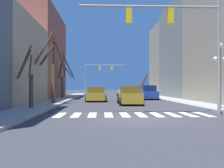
% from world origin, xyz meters
% --- Properties ---
extents(ground_plane, '(240.00, 240.00, 0.00)m').
position_xyz_m(ground_plane, '(0.00, 0.00, 0.00)').
color(ground_plane, '#38383D').
extents(sidewalk_left, '(2.47, 90.00, 0.15)m').
position_xyz_m(sidewalk_left, '(-6.44, 0.00, 0.07)').
color(sidewalk_left, '#9E9E99').
rests_on(sidewalk_left, ground_plane).
extents(building_row_left, '(6.00, 36.70, 12.47)m').
position_xyz_m(building_row_left, '(-10.67, 12.27, 5.53)').
color(building_row_left, '#515B66').
rests_on(building_row_left, ground_plane).
extents(building_row_right, '(6.00, 44.75, 13.28)m').
position_xyz_m(building_row_right, '(10.67, 17.86, 6.01)').
color(building_row_right, '#934C3D').
rests_on(building_row_right, ground_plane).
extents(crosswalk_stripes, '(8.55, 2.60, 0.01)m').
position_xyz_m(crosswalk_stripes, '(0.00, 1.95, 0.00)').
color(crosswalk_stripes, white).
rests_on(crosswalk_stripes, ground_plane).
extents(traffic_signal_near, '(8.04, 0.28, 6.52)m').
position_xyz_m(traffic_signal_near, '(2.60, 1.98, 4.79)').
color(traffic_signal_near, gray).
rests_on(traffic_signal_near, ground_plane).
extents(traffic_signal_far, '(8.07, 0.28, 6.25)m').
position_xyz_m(traffic_signal_far, '(-2.55, 38.72, 4.61)').
color(traffic_signal_far, gray).
rests_on(traffic_signal_far, ground_plane).
extents(street_lamp_right_corner, '(0.95, 0.36, 4.37)m').
position_xyz_m(street_lamp_right_corner, '(6.20, 4.53, 3.24)').
color(street_lamp_right_corner, '#1E4C2D').
rests_on(street_lamp_right_corner, sidewalk_right).
extents(car_parked_right_near, '(2.19, 4.59, 1.53)m').
position_xyz_m(car_parked_right_near, '(-2.34, 15.69, 0.72)').
color(car_parked_right_near, '#A38423').
rests_on(car_parked_right_near, ground_plane).
extents(car_parked_left_far, '(2.04, 4.42, 1.63)m').
position_xyz_m(car_parked_left_far, '(0.74, 10.32, 0.76)').
color(car_parked_left_far, '#A38423').
rests_on(car_parked_left_far, ground_plane).
extents(car_at_intersection, '(2.04, 4.80, 1.75)m').
position_xyz_m(car_at_intersection, '(4.06, 19.87, 0.81)').
color(car_at_intersection, navy).
rests_on(car_at_intersection, ground_plane).
extents(car_parked_left_mid, '(2.09, 4.28, 1.60)m').
position_xyz_m(car_parked_left_mid, '(1.78, 28.71, 0.75)').
color(car_parked_left_mid, white).
rests_on(car_parked_left_mid, ground_plane).
extents(street_tree_right_near, '(1.18, 1.25, 4.30)m').
position_xyz_m(street_tree_right_near, '(-6.66, 5.40, 1.91)').
color(street_tree_right_near, brown).
rests_on(street_tree_right_near, sidewalk_left).
extents(street_tree_left_far, '(2.44, 2.78, 5.95)m').
position_xyz_m(street_tree_left_far, '(-6.74, 21.45, 2.91)').
color(street_tree_left_far, brown).
rests_on(street_tree_left_far, sidewalk_left).
extents(street_tree_right_mid, '(1.56, 1.59, 3.76)m').
position_xyz_m(street_tree_right_mid, '(6.16, 34.26, 2.00)').
color(street_tree_right_mid, '#473828').
rests_on(street_tree_right_mid, sidewalk_right).
extents(street_tree_left_mid, '(2.83, 2.05, 6.42)m').
position_xyz_m(street_tree_left_mid, '(-6.18, 10.99, 3.04)').
color(street_tree_left_mid, brown).
rests_on(street_tree_left_mid, sidewalk_left).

